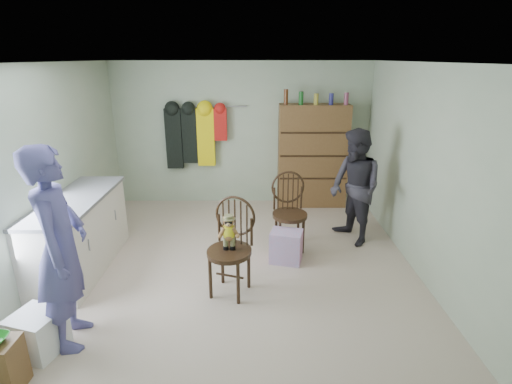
{
  "coord_description": "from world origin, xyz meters",
  "views": [
    {
      "loc": [
        0.24,
        -4.53,
        2.56
      ],
      "look_at": [
        0.25,
        0.2,
        0.95
      ],
      "focal_mm": 28.0,
      "sensor_mm": 36.0,
      "label": 1
    }
  ],
  "objects_px": {
    "chair_far": "(289,208)",
    "dresser": "(313,156)",
    "counter": "(79,234)",
    "chair_front": "(231,241)"
  },
  "relations": [
    {
      "from": "chair_far",
      "to": "dresser",
      "type": "xyz_separation_m",
      "value": [
        0.54,
        1.7,
        0.33
      ]
    },
    {
      "from": "chair_far",
      "to": "counter",
      "type": "bearing_deg",
      "value": -173.11
    },
    {
      "from": "dresser",
      "to": "chair_front",
      "type": "bearing_deg",
      "value": -114.36
    },
    {
      "from": "chair_front",
      "to": "chair_far",
      "type": "relative_size",
      "value": 1.03
    },
    {
      "from": "chair_front",
      "to": "chair_far",
      "type": "xyz_separation_m",
      "value": [
        0.74,
        1.13,
        -0.05
      ]
    },
    {
      "from": "counter",
      "to": "dresser",
      "type": "distance_m",
      "value": 3.96
    },
    {
      "from": "counter",
      "to": "chair_front",
      "type": "distance_m",
      "value": 2.0
    },
    {
      "from": "counter",
      "to": "chair_far",
      "type": "xyz_separation_m",
      "value": [
        2.66,
        0.6,
        0.11
      ]
    },
    {
      "from": "chair_front",
      "to": "chair_far",
      "type": "height_order",
      "value": "chair_front"
    },
    {
      "from": "chair_front",
      "to": "counter",
      "type": "bearing_deg",
      "value": -176.62
    }
  ]
}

